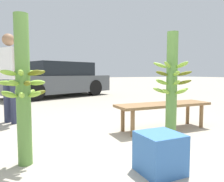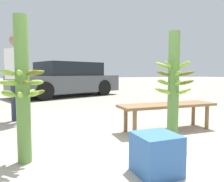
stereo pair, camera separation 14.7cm
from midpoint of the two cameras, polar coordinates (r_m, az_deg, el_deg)
name	(u,v)px [view 2 (the right image)]	position (r m, az deg, el deg)	size (l,w,h in m)	color
ground_plane	(122,164)	(2.27, 4.59, -18.61)	(80.00, 80.00, 0.00)	#A89E8C
banana_stalk_left	(23,89)	(2.29, -20.61, 0.53)	(0.43, 0.43, 1.46)	#5B8C3D
banana_stalk_center	(173,86)	(2.84, 17.19, 1.15)	(0.49, 0.49, 1.41)	#5B8C3D
vendor_person	(17,71)	(4.33, -22.74, 4.84)	(0.46, 0.62, 1.59)	#2D334C
market_bench	(167,107)	(3.55, 15.43, -4.12)	(1.58, 0.48, 0.42)	olive
parked_car	(67,80)	(8.73, -11.32, 2.90)	(4.42, 3.07, 1.32)	#4C5156
produce_crate	(156,154)	(2.07, 13.54, -15.72)	(0.36, 0.36, 0.36)	#386BB2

